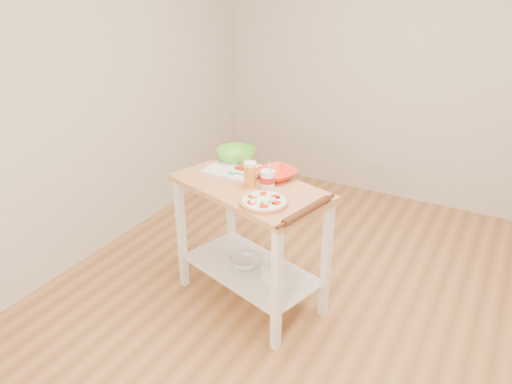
{
  "coord_description": "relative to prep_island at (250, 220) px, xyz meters",
  "views": [
    {
      "loc": [
        0.9,
        -2.49,
        2.25
      ],
      "look_at": [
        -0.54,
        0.1,
        0.84
      ],
      "focal_mm": 35.0,
      "sensor_mm": 36.0,
      "label": 1
    }
  ],
  "objects": [
    {
      "name": "room_shell",
      "position": [
        0.56,
        -0.05,
        0.71
      ],
      "size": [
        4.04,
        4.54,
        2.74
      ],
      "color": "#B47642",
      "rests_on": "ground"
    },
    {
      "name": "prep_island",
      "position": [
        0.0,
        0.0,
        0.0
      ],
      "size": [
        1.15,
        0.84,
        0.9
      ],
      "rotation": [
        0.0,
        0.0,
        -0.29
      ],
      "color": "tan",
      "rests_on": "ground"
    },
    {
      "name": "shelf_bin",
      "position": [
        0.21,
        -0.06,
        -0.32
      ],
      "size": [
        0.15,
        0.15,
        0.12
      ],
      "primitive_type": "cube",
      "rotation": [
        0.0,
        0.0,
        -0.29
      ],
      "color": "white",
      "rests_on": "prep_island"
    },
    {
      "name": "shelf_glass_bowl",
      "position": [
        -0.05,
        0.0,
        -0.35
      ],
      "size": [
        0.31,
        0.31,
        0.07
      ],
      "primitive_type": "imported",
      "rotation": [
        0.0,
        0.0,
        -0.7
      ],
      "color": "silver",
      "rests_on": "prep_island"
    },
    {
      "name": "rolling_pin",
      "position": [
        0.48,
        -0.2,
        0.28
      ],
      "size": [
        0.14,
        0.41,
        0.05
      ],
      "primitive_type": "cylinder",
      "rotation": [
        1.57,
        0.0,
        -0.22
      ],
      "color": "#582B14",
      "rests_on": "prep_island"
    },
    {
      "name": "green_bowl",
      "position": [
        -0.3,
        0.32,
        0.3
      ],
      "size": [
        0.36,
        0.36,
        0.09
      ],
      "primitive_type": "imported",
      "rotation": [
        0.0,
        0.0,
        -0.38
      ],
      "color": "#68C632",
      "rests_on": "prep_island"
    },
    {
      "name": "knife",
      "position": [
        -0.27,
        0.31,
        0.28
      ],
      "size": [
        0.27,
        0.04,
        0.01
      ],
      "rotation": [
        0.0,
        0.0,
        -0.1
      ],
      "color": "silver",
      "rests_on": "cutting_board"
    },
    {
      "name": "pizza",
      "position": [
        0.2,
        -0.2,
        0.28
      ],
      "size": [
        0.29,
        0.29,
        0.05
      ],
      "rotation": [
        0.0,
        0.0,
        -0.29
      ],
      "color": "tan",
      "rests_on": "prep_island"
    },
    {
      "name": "orange_bowl",
      "position": [
        0.1,
        0.18,
        0.29
      ],
      "size": [
        0.33,
        0.33,
        0.06
      ],
      "primitive_type": "imported",
      "rotation": [
        0.0,
        0.0,
        -0.42
      ],
      "color": "#FF3B1A",
      "rests_on": "prep_island"
    },
    {
      "name": "yogurt_tub",
      "position": [
        0.11,
        0.03,
        0.32
      ],
      "size": [
        0.1,
        0.1,
        0.2
      ],
      "color": "white",
      "rests_on": "prep_island"
    },
    {
      "name": "spatula",
      "position": [
        -0.15,
        0.08,
        0.28
      ],
      "size": [
        0.16,
        0.05,
        0.01
      ],
      "rotation": [
        0.0,
        0.0,
        -0.13
      ],
      "color": "teal",
      "rests_on": "cutting_board"
    },
    {
      "name": "beer_pint",
      "position": [
        0.01,
        -0.01,
        0.34
      ],
      "size": [
        0.08,
        0.08,
        0.16
      ],
      "color": "orange",
      "rests_on": "prep_island"
    },
    {
      "name": "cutting_board",
      "position": [
        -0.21,
        0.17,
        0.27
      ],
      "size": [
        0.41,
        0.31,
        0.04
      ],
      "rotation": [
        0.0,
        0.0,
        0.02
      ],
      "color": "white",
      "rests_on": "prep_island"
    }
  ]
}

